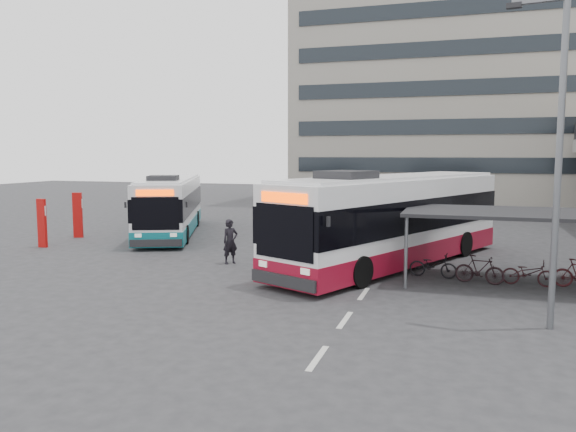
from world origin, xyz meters
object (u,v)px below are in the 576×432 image
(bus_teal, at_px, (171,206))
(lamp_post, at_px, (555,142))
(pedestrian, at_px, (230,242))
(bus_main, at_px, (394,221))

(bus_teal, height_order, lamp_post, lamp_post)
(pedestrian, bearing_deg, lamp_post, -76.74)
(pedestrian, distance_m, lamp_post, 13.09)
(bus_teal, bearing_deg, lamp_post, -57.00)
(pedestrian, height_order, lamp_post, lamp_post)
(lamp_post, bearing_deg, bus_main, 133.52)
(lamp_post, bearing_deg, bus_teal, 155.22)
(bus_teal, height_order, pedestrian, bus_teal)
(bus_main, height_order, bus_teal, bus_main)
(bus_teal, distance_m, lamp_post, 21.94)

